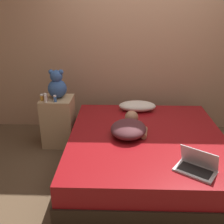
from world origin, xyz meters
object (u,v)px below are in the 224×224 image
pillow (137,106)px  bottle_amber (42,97)px  bottle_pink (45,97)px  teddy_bear (57,86)px  bottle_white (46,99)px  bottle_blue (55,99)px  person_lying (129,127)px  laptop (197,166)px

pillow → bottle_amber: size_ratio=6.02×
bottle_pink → teddy_bear: bearing=46.2°
bottle_pink → bottle_white: 0.06m
bottle_blue → bottle_pink: bottle_pink is taller
pillow → bottle_amber: bearing=-170.8°
person_lying → bottle_pink: bearing=164.4°
laptop → bottle_amber: size_ratio=4.77×
laptop → bottle_pink: (-1.66, 1.19, 0.21)m
teddy_bear → bottle_white: (-0.11, -0.20, -0.12)m
teddy_bear → bottle_amber: teddy_bear is taller
laptop → teddy_bear: teddy_bear is taller
bottle_amber → bottle_pink: bearing=-19.9°
teddy_bear → bottle_pink: teddy_bear is taller
person_lying → bottle_pink: 1.20m
teddy_bear → bottle_pink: (-0.13, -0.14, -0.12)m
pillow → bottle_pink: bearing=-169.6°
bottle_pink → bottle_amber: (-0.05, 0.02, -0.01)m
bottle_blue → bottle_pink: size_ratio=0.86×
laptop → bottle_white: bearing=-179.6°
pillow → bottle_pink: size_ratio=4.94×
bottle_blue → teddy_bear: bearing=90.1°
bottle_pink → bottle_amber: 0.06m
teddy_bear → person_lying: bearing=-33.1°
bottle_white → person_lying: bearing=-21.6°
person_lying → bottle_white: bottle_white is taller
teddy_bear → bottle_blue: bearing=-89.9°
pillow → bottle_blue: (-1.08, -0.25, 0.19)m
laptop → bottle_blue: size_ratio=4.55×
bottle_blue → bottle_pink: bearing=168.1°
laptop → teddy_bear: size_ratio=1.05×
laptop → bottle_blue: bottle_blue is taller
bottle_blue → bottle_amber: bottle_blue is taller
bottle_blue → laptop: bearing=-37.3°
person_lying → bottle_amber: 1.25m
person_lying → bottle_pink: size_ratio=6.42×
bottle_pink → bottle_blue: bearing=-11.9°
bottle_amber → person_lying: bearing=-23.9°
pillow → bottle_pink: 1.25m
pillow → bottle_white: bottle_white is taller
laptop → bottle_amber: bearing=179.7°
bottle_blue → bottle_amber: (-0.18, 0.05, -0.00)m
laptop → pillow: bearing=142.5°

